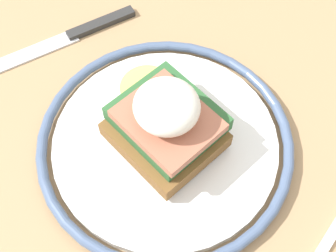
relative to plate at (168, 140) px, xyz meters
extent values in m
cube|color=tan|center=(-0.04, 0.00, -0.02)|extent=(1.09, 0.84, 0.03)
cylinder|color=tan|center=(0.45, -0.35, -0.39)|extent=(0.06, 0.06, 0.71)
cylinder|color=white|center=(0.00, 0.00, 0.00)|extent=(0.21, 0.21, 0.01)
torus|color=slate|center=(0.00, 0.00, 0.00)|extent=(0.24, 0.24, 0.01)
cube|color=brown|center=(0.00, 0.00, 0.02)|extent=(0.09, 0.08, 0.02)
cube|color=#2D6033|center=(0.00, 0.00, 0.03)|extent=(0.09, 0.08, 0.02)
cube|color=#AD664C|center=(0.00, 0.00, 0.05)|extent=(0.08, 0.07, 0.01)
ellipsoid|color=white|center=(0.00, 0.00, 0.07)|extent=(0.06, 0.06, 0.03)
cylinder|color=#EAD166|center=(0.05, -0.02, 0.01)|extent=(0.05, 0.05, 0.00)
cube|color=#2D2D2D|center=(0.16, -0.05, 0.00)|extent=(0.03, 0.08, 0.01)
cube|color=silver|center=(0.18, 0.03, -0.01)|extent=(0.04, 0.11, 0.00)
camera|label=1|loc=(-0.15, 0.14, 0.39)|focal=50.00mm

